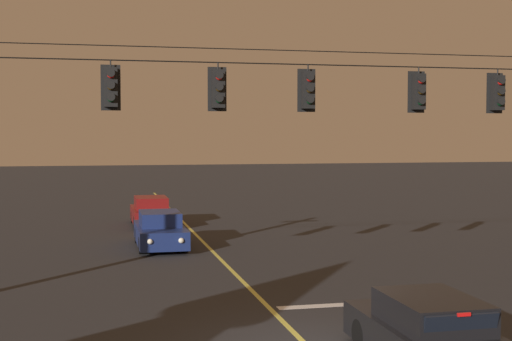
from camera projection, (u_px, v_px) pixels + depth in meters
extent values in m
cube|color=#D1C64C|center=(224.00, 263.00, 24.21)|extent=(0.14, 60.00, 0.01)
cube|color=silver|center=(342.00, 305.00, 18.20)|extent=(3.40, 0.36, 0.01)
cylinder|color=black|center=(265.00, 64.00, 18.06)|extent=(19.71, 0.03, 0.03)
cylinder|color=black|center=(265.00, 50.00, 18.04)|extent=(19.71, 0.02, 0.02)
cylinder|color=black|center=(111.00, 64.00, 17.21)|extent=(0.04, 0.04, 0.18)
cube|color=black|center=(111.00, 87.00, 17.24)|extent=(0.32, 0.26, 0.96)
cube|color=black|center=(111.00, 88.00, 17.38)|extent=(0.48, 0.03, 1.12)
sphere|color=red|center=(111.00, 75.00, 17.07)|extent=(0.17, 0.17, 0.17)
cylinder|color=black|center=(111.00, 73.00, 17.03)|extent=(0.20, 0.10, 0.20)
sphere|color=#3D280A|center=(111.00, 87.00, 17.09)|extent=(0.17, 0.17, 0.17)
cylinder|color=black|center=(111.00, 85.00, 17.04)|extent=(0.20, 0.10, 0.20)
sphere|color=black|center=(111.00, 99.00, 17.10)|extent=(0.17, 0.17, 0.17)
cylinder|color=black|center=(111.00, 97.00, 17.06)|extent=(0.20, 0.10, 0.20)
cylinder|color=black|center=(218.00, 66.00, 17.80)|extent=(0.04, 0.04, 0.18)
cube|color=black|center=(218.00, 89.00, 17.83)|extent=(0.32, 0.26, 0.96)
cube|color=black|center=(217.00, 89.00, 17.97)|extent=(0.48, 0.03, 1.12)
sphere|color=red|center=(219.00, 77.00, 17.66)|extent=(0.17, 0.17, 0.17)
cylinder|color=black|center=(219.00, 75.00, 17.61)|extent=(0.20, 0.10, 0.20)
sphere|color=#3D280A|center=(219.00, 88.00, 17.67)|extent=(0.17, 0.17, 0.17)
cylinder|color=black|center=(219.00, 87.00, 17.63)|extent=(0.20, 0.10, 0.20)
sphere|color=black|center=(219.00, 100.00, 17.68)|extent=(0.17, 0.17, 0.17)
cylinder|color=black|center=(219.00, 98.00, 17.64)|extent=(0.20, 0.10, 0.20)
cylinder|color=black|center=(308.00, 68.00, 18.32)|extent=(0.04, 0.04, 0.18)
cube|color=black|center=(308.00, 90.00, 18.35)|extent=(0.32, 0.26, 0.96)
cube|color=black|center=(306.00, 90.00, 18.49)|extent=(0.48, 0.03, 1.12)
sphere|color=red|center=(310.00, 78.00, 18.18)|extent=(0.17, 0.17, 0.17)
cylinder|color=black|center=(310.00, 77.00, 18.14)|extent=(0.20, 0.10, 0.20)
sphere|color=#3D280A|center=(310.00, 90.00, 18.19)|extent=(0.17, 0.17, 0.17)
cylinder|color=black|center=(310.00, 88.00, 18.15)|extent=(0.20, 0.10, 0.20)
sphere|color=black|center=(310.00, 101.00, 18.21)|extent=(0.17, 0.17, 0.17)
cylinder|color=black|center=(310.00, 99.00, 18.16)|extent=(0.20, 0.10, 0.20)
cylinder|color=black|center=(419.00, 70.00, 19.00)|extent=(0.04, 0.04, 0.18)
cube|color=black|center=(418.00, 92.00, 19.03)|extent=(0.32, 0.26, 0.96)
cube|color=black|center=(416.00, 92.00, 19.17)|extent=(0.48, 0.03, 1.12)
sphere|color=red|center=(421.00, 81.00, 18.86)|extent=(0.17, 0.17, 0.17)
cylinder|color=black|center=(422.00, 79.00, 18.82)|extent=(0.20, 0.10, 0.20)
sphere|color=#3D280A|center=(421.00, 91.00, 18.87)|extent=(0.17, 0.17, 0.17)
cylinder|color=black|center=(422.00, 90.00, 18.83)|extent=(0.20, 0.10, 0.20)
sphere|color=black|center=(421.00, 102.00, 18.89)|extent=(0.17, 0.17, 0.17)
cylinder|color=black|center=(422.00, 101.00, 18.85)|extent=(0.20, 0.10, 0.20)
cylinder|color=black|center=(498.00, 72.00, 19.52)|extent=(0.04, 0.04, 0.18)
cube|color=black|center=(497.00, 93.00, 19.55)|extent=(0.32, 0.26, 0.96)
cube|color=black|center=(494.00, 93.00, 19.69)|extent=(0.48, 0.03, 1.12)
sphere|color=red|center=(501.00, 82.00, 19.38)|extent=(0.17, 0.17, 0.17)
cylinder|color=black|center=(502.00, 80.00, 19.34)|extent=(0.20, 0.10, 0.20)
sphere|color=#3D280A|center=(501.00, 93.00, 19.39)|extent=(0.17, 0.17, 0.17)
cylinder|color=black|center=(501.00, 91.00, 19.35)|extent=(0.20, 0.10, 0.20)
sphere|color=black|center=(500.00, 103.00, 19.41)|extent=(0.17, 0.17, 0.17)
cylinder|color=black|center=(501.00, 101.00, 19.37)|extent=(0.20, 0.10, 0.20)
cube|color=black|center=(432.00, 311.00, 13.05)|extent=(1.51, 2.15, 0.54)
cube|color=black|center=(410.00, 300.00, 13.97)|extent=(1.40, 0.21, 0.48)
cube|color=black|center=(461.00, 326.00, 12.02)|extent=(1.37, 0.18, 0.46)
cylinder|color=black|center=(362.00, 335.00, 14.34)|extent=(0.22, 0.64, 0.64)
cylinder|color=black|center=(434.00, 330.00, 14.68)|extent=(0.22, 0.64, 0.64)
cube|color=red|center=(464.00, 315.00, 11.90)|extent=(0.24, 0.04, 0.06)
cube|color=navy|center=(160.00, 234.00, 27.46)|extent=(1.80, 4.30, 0.68)
cube|color=navy|center=(160.00, 218.00, 27.55)|extent=(1.51, 2.15, 0.54)
cube|color=black|center=(162.00, 221.00, 26.64)|extent=(1.40, 0.21, 0.48)
cube|color=black|center=(158.00, 215.00, 28.58)|extent=(1.37, 0.18, 0.46)
cylinder|color=black|center=(185.00, 244.00, 26.35)|extent=(0.22, 0.64, 0.64)
cylinder|color=black|center=(142.00, 245.00, 26.00)|extent=(0.22, 0.64, 0.64)
cylinder|color=black|center=(177.00, 234.00, 28.95)|extent=(0.22, 0.64, 0.64)
cylinder|color=black|center=(138.00, 235.00, 28.60)|extent=(0.22, 0.64, 0.64)
sphere|color=white|center=(181.00, 241.00, 25.47)|extent=(0.20, 0.20, 0.20)
sphere|color=white|center=(150.00, 242.00, 25.22)|extent=(0.20, 0.20, 0.20)
cube|color=maroon|center=(151.00, 215.00, 34.03)|extent=(1.80, 4.30, 0.68)
cube|color=maroon|center=(151.00, 202.00, 34.11)|extent=(1.51, 2.15, 0.54)
cube|color=black|center=(152.00, 204.00, 33.20)|extent=(1.40, 0.21, 0.48)
cube|color=black|center=(149.00, 200.00, 35.15)|extent=(1.37, 0.18, 0.46)
cylinder|color=black|center=(171.00, 222.00, 32.91)|extent=(0.22, 0.64, 0.64)
cylinder|color=black|center=(136.00, 223.00, 32.56)|extent=(0.22, 0.64, 0.64)
cylinder|color=black|center=(165.00, 216.00, 35.51)|extent=(0.22, 0.64, 0.64)
cylinder|color=black|center=(133.00, 216.00, 35.16)|extent=(0.22, 0.64, 0.64)
sphere|color=white|center=(167.00, 219.00, 32.03)|extent=(0.20, 0.20, 0.20)
sphere|color=white|center=(142.00, 220.00, 31.79)|extent=(0.20, 0.20, 0.20)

